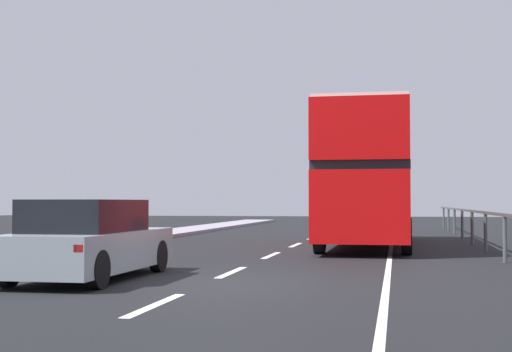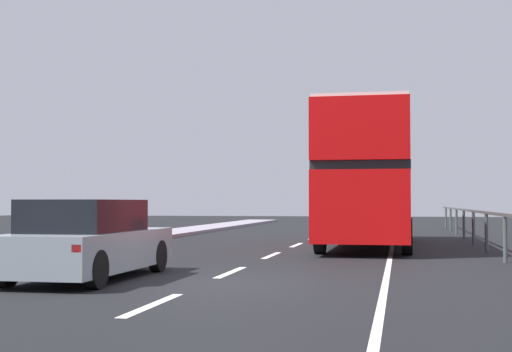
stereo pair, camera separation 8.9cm
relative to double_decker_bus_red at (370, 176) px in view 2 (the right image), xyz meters
name	(u,v)px [view 2 (the right image)]	position (x,y,z in m)	size (l,w,h in m)	color
ground_plane	(210,284)	(-2.40, -11.28, -2.30)	(74.35, 120.00, 0.10)	black
lane_paint_markings	(347,250)	(-0.57, -2.32, -2.25)	(3.23, 46.00, 0.01)	silver
bridge_side_railing	(486,219)	(3.36, -2.28, -1.31)	(0.10, 42.00, 1.15)	#474E4C
double_decker_bus_red	(370,176)	(0.00, 0.00, 0.00)	(2.69, 11.08, 4.19)	red
hatchback_car_near	(88,241)	(-4.69, -11.37, -1.55)	(1.82, 4.49, 1.46)	gray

